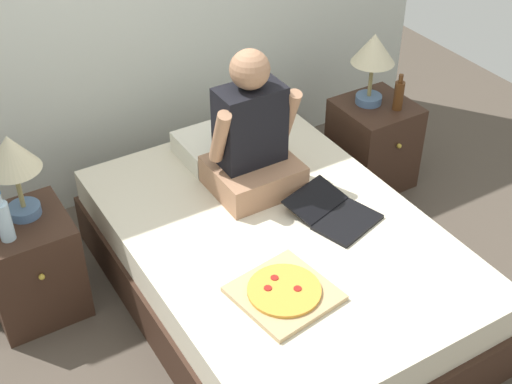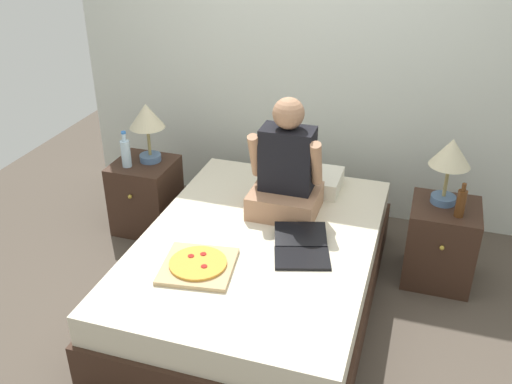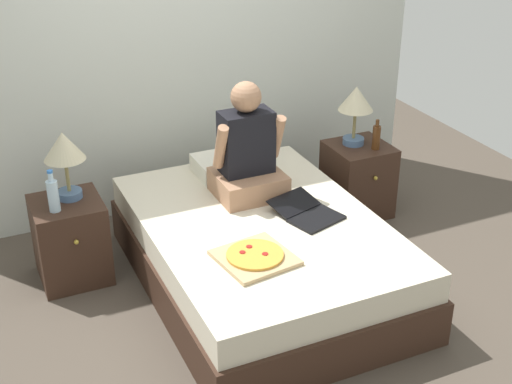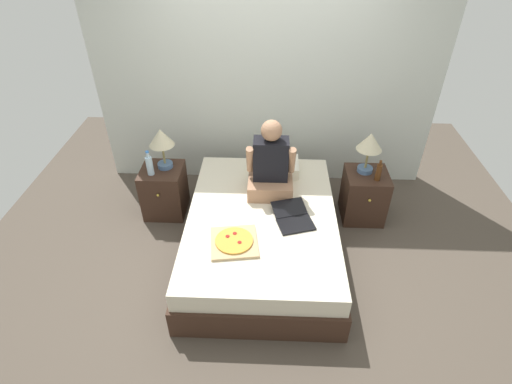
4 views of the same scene
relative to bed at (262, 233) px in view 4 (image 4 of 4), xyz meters
The scene contains 13 objects.
ground_plane 0.23m from the bed, ahead, with size 5.83×5.83×0.00m, color #4C4238.
wall_back 1.72m from the bed, 90.00° to the left, with size 3.83×0.12×2.50m, color silver.
bed is the anchor object (origin of this frame).
nightstand_left 1.25m from the bed, 151.34° to the left, with size 0.44×0.47×0.56m.
lamp_on_left_nightstand 1.40m from the bed, 148.41° to the left, with size 0.26×0.26×0.45m.
water_bottle 1.35m from the bed, 156.60° to the left, with size 0.07×0.07×0.28m.
nightstand_right 1.25m from the bed, 28.66° to the left, with size 0.44×0.47×0.56m.
lamp_on_right_nightstand 1.41m from the bed, 31.35° to the left, with size 0.26×0.26×0.45m.
beer_bottle 1.33m from the bed, 23.16° to the left, with size 0.06×0.06×0.23m.
pillow 0.81m from the bed, 81.43° to the left, with size 0.52×0.34×0.12m, color silver.
person_seated 0.65m from the bed, 79.20° to the left, with size 0.47×0.40×0.78m.
laptop 0.40m from the bed, 15.14° to the right, with size 0.42×0.49×0.07m.
pizza_box 0.53m from the bed, 119.63° to the right, with size 0.45×0.45×0.05m.
Camera 4 is at (0.06, -2.90, 2.90)m, focal length 28.00 mm.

